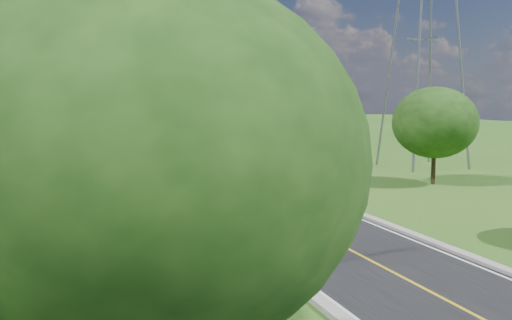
# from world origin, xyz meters

# --- Properties ---
(ground) EXTENTS (260.00, 260.00, 0.00)m
(ground) POSITION_xyz_m (0.00, 60.00, 0.00)
(ground) COLOR #285818
(ground) RESTS_ON ground
(road) EXTENTS (8.00, 150.00, 0.06)m
(road) POSITION_xyz_m (0.00, 66.00, 0.03)
(road) COLOR black
(road) RESTS_ON ground
(curb_left) EXTENTS (0.50, 150.00, 0.22)m
(curb_left) POSITION_xyz_m (-4.25, 66.00, 0.11)
(curb_left) COLOR gray
(curb_left) RESTS_ON ground
(curb_right) EXTENTS (0.50, 150.00, 0.22)m
(curb_right) POSITION_xyz_m (4.25, 66.00, 0.11)
(curb_right) COLOR gray
(curb_right) RESTS_ON ground
(speed_limit_sign) EXTENTS (0.55, 0.09, 2.40)m
(speed_limit_sign) POSITION_xyz_m (5.20, 37.98, 1.60)
(speed_limit_sign) COLOR slate
(speed_limit_sign) RESTS_ON ground
(overpass) EXTENTS (30.00, 3.00, 3.20)m
(overpass) POSITION_xyz_m (0.00, 140.00, 2.41)
(overpass) COLOR gray
(overpass) RESTS_ON ground
(streetlight_near_left) EXTENTS (5.90, 0.25, 10.00)m
(streetlight_near_left) POSITION_xyz_m (-6.00, 12.00, 5.94)
(streetlight_near_left) COLOR slate
(streetlight_near_left) RESTS_ON ground
(streetlight_mid_left) EXTENTS (5.90, 0.25, 10.00)m
(streetlight_mid_left) POSITION_xyz_m (-6.00, 45.00, 5.94)
(streetlight_mid_left) COLOR slate
(streetlight_mid_left) RESTS_ON ground
(streetlight_far_right) EXTENTS (5.90, 0.25, 10.00)m
(streetlight_far_right) POSITION_xyz_m (6.00, 78.00, 5.94)
(streetlight_far_right) COLOR slate
(streetlight_far_right) RESTS_ON ground
(power_tower_near) EXTENTS (9.00, 6.40, 28.00)m
(power_tower_near) POSITION_xyz_m (22.00, 40.00, 14.01)
(power_tower_near) COLOR slate
(power_tower_near) RESTS_ON ground
(power_tower_far) EXTENTS (9.00, 6.40, 28.00)m
(power_tower_far) POSITION_xyz_m (26.00, 115.00, 14.01)
(power_tower_far) COLOR slate
(power_tower_far) RESTS_ON ground
(tree_lc) EXTENTS (7.56, 7.56, 8.79)m
(tree_lc) POSITION_xyz_m (-15.00, 50.00, 5.58)
(tree_lc) COLOR black
(tree_lc) RESTS_ON ground
(tree_ld) EXTENTS (6.72, 6.72, 7.82)m
(tree_ld) POSITION_xyz_m (-17.00, 74.00, 4.95)
(tree_ld) COLOR black
(tree_ld) RESTS_ON ground
(tree_le) EXTENTS (5.88, 5.88, 6.84)m
(tree_le) POSITION_xyz_m (-14.50, 98.00, 4.33)
(tree_le) COLOR black
(tree_le) RESTS_ON ground
(tree_lf) EXTENTS (7.98, 7.98, 9.28)m
(tree_lf) POSITION_xyz_m (-11.00, 2.00, 5.89)
(tree_lf) COLOR black
(tree_lf) RESTS_ON ground
(tree_rb) EXTENTS (6.72, 6.72, 7.82)m
(tree_rb) POSITION_xyz_m (16.00, 30.00, 4.95)
(tree_rb) COLOR black
(tree_rb) RESTS_ON ground
(tree_rc) EXTENTS (5.88, 5.88, 6.84)m
(tree_rc) POSITION_xyz_m (15.00, 52.00, 4.33)
(tree_rc) COLOR black
(tree_rc) RESTS_ON ground
(tree_rd) EXTENTS (7.14, 7.14, 8.30)m
(tree_rd) POSITION_xyz_m (17.00, 76.00, 5.27)
(tree_rd) COLOR black
(tree_rd) RESTS_ON ground
(tree_re) EXTENTS (5.46, 5.46, 6.35)m
(tree_re) POSITION_xyz_m (14.50, 100.00, 4.02)
(tree_re) COLOR black
(tree_re) RESTS_ON ground
(tree_rf) EXTENTS (6.30, 6.30, 7.33)m
(tree_rf) POSITION_xyz_m (18.00, 120.00, 4.64)
(tree_rf) COLOR black
(tree_rf) RESTS_ON ground
(bus_outbound) EXTENTS (3.30, 11.69, 3.22)m
(bus_outbound) POSITION_xyz_m (0.94, 67.86, 1.67)
(bus_outbound) COLOR silver
(bus_outbound) RESTS_ON road
(bus_inbound) EXTENTS (2.69, 10.17, 2.81)m
(bus_inbound) POSITION_xyz_m (-0.80, 55.58, 1.47)
(bus_inbound) COLOR white
(bus_inbound) RESTS_ON road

